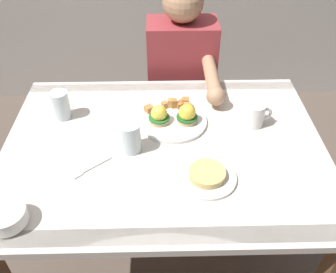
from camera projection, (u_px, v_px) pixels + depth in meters
name	position (u px, v px, depth m)	size (l,w,h in m)	color
ground_plane	(165.00, 254.00, 1.84)	(6.00, 6.00, 0.00)	brown
dining_table	(164.00, 165.00, 1.43)	(1.20, 0.90, 0.74)	silver
eggs_benedict_plate	(173.00, 117.00, 1.45)	(0.27, 0.27, 0.09)	white
fruit_bowl	(7.00, 217.00, 1.08)	(0.12, 0.12, 0.06)	white
coffee_mug	(255.00, 114.00, 1.43)	(0.11, 0.08, 0.09)	white
fork	(90.00, 168.00, 1.27)	(0.13, 0.11, 0.00)	silver
water_glass_near	(61.00, 106.00, 1.46)	(0.07, 0.07, 0.12)	silver
water_glass_far	(130.00, 139.00, 1.31)	(0.08, 0.08, 0.12)	silver
side_plate	(207.00, 176.00, 1.22)	(0.20, 0.20, 0.04)	white
diner_person	(182.00, 80.00, 1.88)	(0.34, 0.54, 1.14)	#33333D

